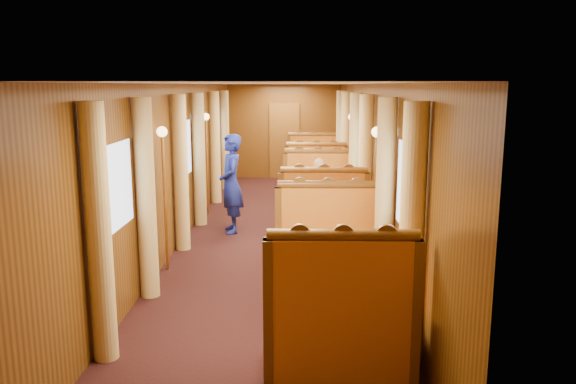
{
  "coord_description": "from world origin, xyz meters",
  "views": [
    {
      "loc": [
        0.39,
        -9.05,
        2.48
      ],
      "look_at": [
        0.24,
        -1.57,
        1.05
      ],
      "focal_mm": 35.0,
      "sensor_mm": 36.0,
      "label": 1
    }
  ],
  "objects_px": {
    "tea_tray": "(324,257)",
    "teapot_back": "(325,248)",
    "table_mid": "(320,214)",
    "rose_vase_far": "(315,155)",
    "banquette_near_fwd": "(340,327)",
    "teapot_right": "(334,254)",
    "fruit_plate": "(366,257)",
    "steward": "(231,184)",
    "table_far": "(315,179)",
    "banquette_far_fwd": "(316,185)",
    "passenger": "(319,185)",
    "banquette_far_aft": "(313,170)",
    "banquette_mid_fwd": "(323,227)",
    "rose_vase_mid": "(319,182)",
    "banquette_near_aft": "(328,257)",
    "banquette_mid_aft": "(318,199)",
    "teapot_left": "(313,253)",
    "table_near": "(333,290)"
  },
  "relations": [
    {
      "from": "fruit_plate",
      "to": "table_mid",
      "type": "bearing_deg",
      "value": 95.13
    },
    {
      "from": "banquette_near_fwd",
      "to": "teapot_right",
      "type": "height_order",
      "value": "banquette_near_fwd"
    },
    {
      "from": "table_far",
      "to": "teapot_back",
      "type": "distance_m",
      "value": 6.97
    },
    {
      "from": "table_mid",
      "to": "banquette_far_fwd",
      "type": "relative_size",
      "value": 0.78
    },
    {
      "from": "table_mid",
      "to": "banquette_mid_fwd",
      "type": "distance_m",
      "value": 1.02
    },
    {
      "from": "tea_tray",
      "to": "rose_vase_far",
      "type": "distance_m",
      "value": 7.06
    },
    {
      "from": "rose_vase_far",
      "to": "banquette_far_aft",
      "type": "bearing_deg",
      "value": 90.56
    },
    {
      "from": "banquette_mid_aft",
      "to": "rose_vase_mid",
      "type": "bearing_deg",
      "value": -91.52
    },
    {
      "from": "banquette_mid_fwd",
      "to": "tea_tray",
      "type": "height_order",
      "value": "banquette_mid_fwd"
    },
    {
      "from": "banquette_near_fwd",
      "to": "banquette_far_aft",
      "type": "relative_size",
      "value": 1.0
    },
    {
      "from": "banquette_near_aft",
      "to": "table_mid",
      "type": "relative_size",
      "value": 1.28
    },
    {
      "from": "steward",
      "to": "tea_tray",
      "type": "bearing_deg",
      "value": 6.58
    },
    {
      "from": "tea_tray",
      "to": "steward",
      "type": "xyz_separation_m",
      "value": [
        -1.4,
        3.81,
        0.08
      ]
    },
    {
      "from": "banquette_near_fwd",
      "to": "banquette_near_aft",
      "type": "distance_m",
      "value": 2.03
    },
    {
      "from": "teapot_right",
      "to": "rose_vase_mid",
      "type": "height_order",
      "value": "rose_vase_mid"
    },
    {
      "from": "banquette_near_fwd",
      "to": "tea_tray",
      "type": "height_order",
      "value": "banquette_near_fwd"
    },
    {
      "from": "table_mid",
      "to": "steward",
      "type": "distance_m",
      "value": 1.59
    },
    {
      "from": "banquette_far_aft",
      "to": "banquette_mid_fwd",
      "type": "bearing_deg",
      "value": -90.0
    },
    {
      "from": "table_mid",
      "to": "table_far",
      "type": "relative_size",
      "value": 1.0
    },
    {
      "from": "table_far",
      "to": "teapot_right",
      "type": "distance_m",
      "value": 7.16
    },
    {
      "from": "table_mid",
      "to": "rose_vase_far",
      "type": "relative_size",
      "value": 2.92
    },
    {
      "from": "table_mid",
      "to": "passenger",
      "type": "xyz_separation_m",
      "value": [
        -0.0,
        0.73,
        0.37
      ]
    },
    {
      "from": "banquette_near_aft",
      "to": "rose_vase_far",
      "type": "xyz_separation_m",
      "value": [
        0.01,
        5.98,
        0.5
      ]
    },
    {
      "from": "table_near",
      "to": "banquette_far_aft",
      "type": "xyz_separation_m",
      "value": [
        0.0,
        8.01,
        0.05
      ]
    },
    {
      "from": "table_mid",
      "to": "teapot_right",
      "type": "height_order",
      "value": "teapot_right"
    },
    {
      "from": "banquette_far_aft",
      "to": "fruit_plate",
      "type": "xyz_separation_m",
      "value": [
        0.32,
        -8.11,
        0.35
      ]
    },
    {
      "from": "banquette_far_aft",
      "to": "tea_tray",
      "type": "relative_size",
      "value": 3.94
    },
    {
      "from": "rose_vase_mid",
      "to": "tea_tray",
      "type": "bearing_deg",
      "value": -91.19
    },
    {
      "from": "table_far",
      "to": "steward",
      "type": "bearing_deg",
      "value": -114.79
    },
    {
      "from": "banquette_far_aft",
      "to": "teapot_left",
      "type": "distance_m",
      "value": 8.16
    },
    {
      "from": "teapot_right",
      "to": "fruit_plate",
      "type": "xyz_separation_m",
      "value": [
        0.33,
        0.05,
        -0.05
      ]
    },
    {
      "from": "steward",
      "to": "table_mid",
      "type": "bearing_deg",
      "value": 67.03
    },
    {
      "from": "table_mid",
      "to": "rose_vase_far",
      "type": "height_order",
      "value": "rose_vase_far"
    },
    {
      "from": "banquette_mid_fwd",
      "to": "rose_vase_mid",
      "type": "relative_size",
      "value": 3.72
    },
    {
      "from": "rose_vase_mid",
      "to": "teapot_left",
      "type": "bearing_deg",
      "value": -92.95
    },
    {
      "from": "table_mid",
      "to": "banquette_near_fwd",
      "type": "bearing_deg",
      "value": -90.0
    },
    {
      "from": "banquette_far_aft",
      "to": "teapot_left",
      "type": "relative_size",
      "value": 7.93
    },
    {
      "from": "table_mid",
      "to": "rose_vase_mid",
      "type": "xyz_separation_m",
      "value": [
        -0.03,
        -0.03,
        0.55
      ]
    },
    {
      "from": "tea_tray",
      "to": "teapot_back",
      "type": "xyz_separation_m",
      "value": [
        0.01,
        0.1,
        0.06
      ]
    },
    {
      "from": "steward",
      "to": "teapot_back",
      "type": "bearing_deg",
      "value": 7.24
    },
    {
      "from": "banquette_far_aft",
      "to": "teapot_back",
      "type": "height_order",
      "value": "banquette_far_aft"
    },
    {
      "from": "rose_vase_far",
      "to": "banquette_mid_aft",
      "type": "bearing_deg",
      "value": -90.23
    },
    {
      "from": "table_mid",
      "to": "fruit_plate",
      "type": "bearing_deg",
      "value": -84.87
    },
    {
      "from": "banquette_far_fwd",
      "to": "passenger",
      "type": "bearing_deg",
      "value": -90.0
    },
    {
      "from": "banquette_near_aft",
      "to": "teapot_back",
      "type": "bearing_deg",
      "value": -95.32
    },
    {
      "from": "tea_tray",
      "to": "teapot_right",
      "type": "height_order",
      "value": "teapot_right"
    },
    {
      "from": "banquette_near_fwd",
      "to": "teapot_right",
      "type": "distance_m",
      "value": 0.95
    },
    {
      "from": "teapot_back",
      "to": "rose_vase_mid",
      "type": "height_order",
      "value": "rose_vase_mid"
    },
    {
      "from": "banquette_far_aft",
      "to": "banquette_far_fwd",
      "type": "bearing_deg",
      "value": -90.0
    },
    {
      "from": "tea_tray",
      "to": "passenger",
      "type": "height_order",
      "value": "passenger"
    }
  ]
}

